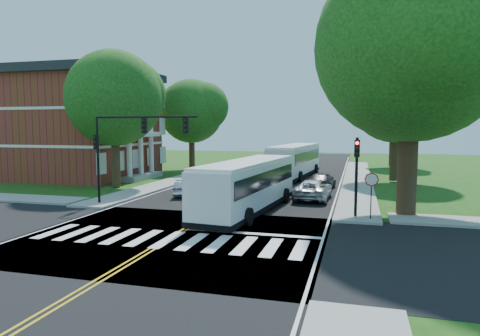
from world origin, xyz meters
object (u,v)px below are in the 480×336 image
(signal_ne, at_px, (357,166))
(bus_lead, at_px, (248,185))
(signal_nw, at_px, (129,139))
(dark_sedan, at_px, (322,181))
(suv, at_px, (313,190))
(hatchback, at_px, (185,188))
(bus_follow, at_px, (295,160))

(signal_ne, distance_m, bus_lead, 6.44)
(signal_nw, distance_m, dark_sedan, 16.17)
(bus_lead, bearing_deg, suv, -116.09)
(signal_nw, bearing_deg, dark_sedan, 44.13)
(signal_nw, xyz_separation_m, dark_sedan, (11.30, 10.96, -3.69))
(signal_nw, relative_size, hatchback, 1.93)
(dark_sedan, bearing_deg, suv, 92.09)
(dark_sedan, bearing_deg, hatchback, 36.19)
(signal_nw, relative_size, signal_ne, 1.62)
(hatchback, bearing_deg, signal_nw, 56.26)
(bus_lead, distance_m, hatchback, 7.63)
(hatchback, xyz_separation_m, suv, (9.36, 0.85, 0.09))
(bus_lead, relative_size, dark_sedan, 2.60)
(signal_nw, height_order, bus_lead, signal_nw)
(signal_nw, xyz_separation_m, hatchback, (1.76, 4.98, -3.76))
(bus_lead, bearing_deg, signal_ne, -177.92)
(signal_nw, relative_size, dark_sedan, 1.53)
(bus_lead, height_order, bus_follow, bus_follow)
(signal_ne, bearing_deg, signal_nw, -179.95)
(hatchback, bearing_deg, suv, 170.89)
(dark_sedan, bearing_deg, bus_follow, -63.58)
(bus_follow, height_order, suv, bus_follow)
(signal_nw, xyz_separation_m, suv, (11.12, 5.84, -3.67))
(suv, bearing_deg, dark_sedan, -89.69)
(signal_ne, relative_size, suv, 0.88)
(bus_follow, relative_size, suv, 2.58)
(signal_ne, relative_size, hatchback, 1.19)
(hatchback, height_order, dark_sedan, dark_sedan)
(bus_lead, relative_size, suv, 2.43)
(bus_lead, relative_size, hatchback, 3.29)
(dark_sedan, bearing_deg, signal_ne, 108.25)
(bus_follow, bearing_deg, signal_ne, 112.83)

